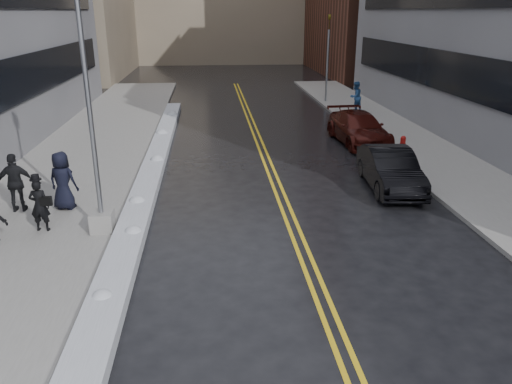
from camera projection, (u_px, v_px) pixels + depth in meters
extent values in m
plane|color=black|center=(214.00, 262.00, 13.46)|extent=(160.00, 160.00, 0.00)
cube|color=gray|center=(82.00, 161.00, 22.29)|extent=(5.50, 50.00, 0.15)
cube|color=gray|center=(422.00, 152.00, 23.66)|extent=(4.00, 50.00, 0.15)
cube|color=gold|center=(262.00, 157.00, 23.02)|extent=(0.12, 50.00, 0.01)
cube|color=gold|center=(269.00, 157.00, 23.05)|extent=(0.12, 50.00, 0.01)
cube|color=silver|center=(152.00, 170.00, 20.67)|extent=(0.90, 30.00, 0.34)
cube|color=gray|center=(102.00, 222.00, 14.89)|extent=(0.65, 0.65, 0.60)
cylinder|color=gray|center=(88.00, 94.00, 13.59)|extent=(0.14, 0.14, 7.00)
cylinder|color=maroon|center=(403.00, 145.00, 23.45)|extent=(0.24, 0.24, 0.60)
sphere|color=maroon|center=(403.00, 138.00, 23.34)|extent=(0.26, 0.26, 0.26)
cylinder|color=maroon|center=(403.00, 144.00, 23.43)|extent=(0.25, 0.10, 0.10)
cylinder|color=gray|center=(327.00, 66.00, 35.75)|extent=(0.14, 0.14, 5.00)
imported|color=#594C0C|center=(329.00, 22.00, 34.73)|extent=(0.16, 0.20, 1.00)
imported|color=black|center=(40.00, 205.00, 14.76)|extent=(0.61, 0.42, 1.60)
imported|color=black|center=(63.00, 181.00, 16.36)|extent=(1.10, 0.88, 1.95)
imported|color=black|center=(16.00, 183.00, 16.17)|extent=(1.17, 0.55, 1.95)
imported|color=navy|center=(355.00, 97.00, 32.42)|extent=(1.20, 1.14, 1.95)
imported|color=black|center=(390.00, 169.00, 18.78)|extent=(1.92, 4.72, 1.52)
imported|color=#380C09|center=(359.00, 128.00, 25.28)|extent=(2.47, 5.45, 1.55)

